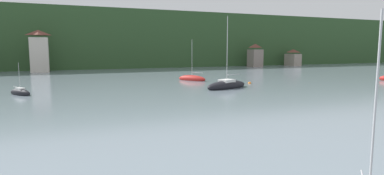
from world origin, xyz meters
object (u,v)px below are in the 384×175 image
Objects in this scene: sailboat_far_7 at (227,85)px; shore_building_eastcentral at (293,58)px; shore_building_central at (255,56)px; sailboat_far_9 at (20,93)px; sailboat_far_10 at (192,79)px; mooring_buoy_near at (250,83)px; shore_building_westcentral at (39,52)px.

shore_building_eastcentral is at bearing -157.97° from sailboat_far_7.
shore_building_central is at bearing -177.82° from shore_building_eastcentral.
shore_building_central is 1.71× the size of sailboat_far_9.
shore_building_eastcentral is 93.50m from sailboat_far_9.
shore_building_eastcentral is at bearing 82.75° from sailboat_far_9.
sailboat_far_9 is (-28.47, 4.10, -0.14)m from sailboat_far_7.
sailboat_far_10 is (-53.89, -35.72, -2.53)m from shore_building_eastcentral.
mooring_buoy_near is (35.46, 0.37, -0.28)m from sailboat_far_9.
sailboat_far_7 is (28.41, -48.10, -4.83)m from shore_building_westcentral.
shore_building_central is (65.57, 0.17, -1.52)m from shore_building_westcentral.
sailboat_far_10 reaches higher than shore_building_eastcentral.
mooring_buoy_near is at bearing -124.56° from shore_building_central.
shore_building_westcentral is at bearing -179.85° from shore_building_central.
sailboat_far_7 is 19.42× the size of mooring_buoy_near.
sailboat_far_7 reaches higher than shore_building_eastcentral.
sailboat_far_9 is at bearing -146.06° from shore_building_central.
sailboat_far_9 is at bearing -151.36° from shore_building_eastcentral.
shore_building_eastcentral is 10.10× the size of mooring_buoy_near.
shore_building_eastcentral is 0.72× the size of sailboat_far_10.
sailboat_far_7 reaches higher than shore_building_westcentral.
shore_building_westcentral reaches higher than sailboat_far_9.
shore_building_westcentral reaches higher than mooring_buoy_near.
shore_building_eastcentral is (81.97, 0.80, -2.40)m from shore_building_westcentral.
shore_building_westcentral is 56.08m from sailboat_far_7.
shore_building_westcentral is at bearing 7.42° from sailboat_far_10.
sailboat_far_7 reaches higher than shore_building_central.
sailboat_far_10 is at bearing 130.04° from mooring_buoy_near.
mooring_buoy_near is at bearing -167.78° from sailboat_far_7.
sailboat_far_7 is 28.77m from sailboat_far_9.
mooring_buoy_near is at bearing -171.34° from sailboat_far_10.
shore_building_westcentral is at bearing 144.03° from sailboat_far_9.
shore_building_westcentral is 45.08m from sailboat_far_10.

